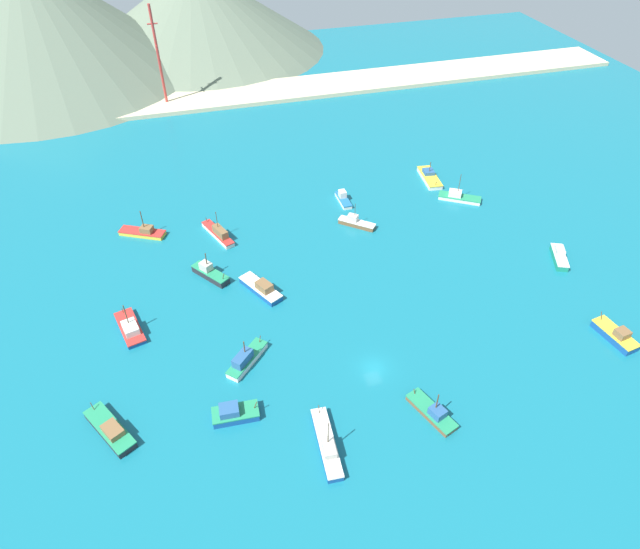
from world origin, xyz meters
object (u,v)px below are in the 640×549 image
Objects in this scene: fishing_boat_7 at (261,288)px; fishing_boat_14 at (433,412)px; fishing_boat_10 at (234,413)px; fishing_boat_12 at (210,273)px; fishing_boat_15 at (429,177)px; fishing_boat_8 at (559,256)px; fishing_boat_2 at (356,222)px; radio_tower at (158,56)px; fishing_boat_1 at (616,335)px; fishing_boat_5 at (143,232)px; fishing_boat_4 at (327,444)px; fishing_boat_9 at (459,197)px; fishing_boat_11 at (110,429)px; fishing_boat_6 at (130,328)px; fishing_boat_13 at (246,359)px; fishing_boat_0 at (219,233)px; fishing_boat_3 at (343,199)px.

fishing_boat_7 is 1.11× the size of fishing_boat_14.
fishing_boat_10 is at bearing 164.73° from fishing_boat_14.
fishing_boat_15 is at bearing 21.42° from fishing_boat_12.
fishing_boat_14 is at bearing -146.00° from fishing_boat_8.
fishing_boat_2 is at bearing 14.61° from fishing_boat_12.
fishing_boat_14 is 126.01m from radio_tower.
fishing_boat_7 is at bearing 173.38° from fishing_boat_8.
fishing_boat_2 is 1.05× the size of fishing_boat_10.
fishing_boat_1 is at bearing -26.97° from fishing_boat_7.
fishing_boat_5 is at bearing 168.27° from fishing_boat_2.
fishing_boat_12 is (-10.79, 40.66, 0.19)m from fishing_boat_4.
fishing_boat_9 reaches higher than fishing_boat_5.
fishing_boat_10 reaches higher than fishing_boat_8.
fishing_boat_9 reaches higher than fishing_boat_12.
fishing_boat_9 is at bearing 20.63° from fishing_boat_7.
fishing_boat_11 is (-26.15, -23.27, -0.11)m from fishing_boat_7.
fishing_boat_1 is 56.17m from fishing_boat_15.
radio_tower is at bearing 125.49° from fishing_boat_8.
fishing_boat_10 is at bearing -57.19° from fishing_boat_6.
fishing_boat_13 is at bearing 114.04° from fishing_boat_4.
fishing_boat_8 is at bearing -6.62° from fishing_boat_7.
fishing_boat_8 is at bearing -22.25° from fishing_boat_0.
fishing_boat_15 reaches higher than fishing_boat_3.
fishing_boat_3 is 46.24m from fishing_boat_8.
fishing_boat_4 is 1.30× the size of fishing_boat_14.
fishing_boat_2 is at bearing -7.80° from fishing_boat_0.
fishing_boat_15 is at bearing 44.21° from fishing_boat_10.
fishing_boat_2 is 44.11m from fishing_boat_5.
fishing_boat_4 reaches higher than fishing_boat_10.
fishing_boat_14 is at bearing -114.24° from fishing_boat_15.
fishing_boat_7 is at bearing -83.16° from radio_tower.
fishing_boat_7 is at bearing 70.43° from fishing_boat_13.
fishing_boat_14 is (-30.10, -51.26, 0.02)m from fishing_boat_9.
fishing_boat_5 is 1.41× the size of fishing_boat_10.
fishing_boat_5 is 31.23m from fishing_boat_7.
fishing_boat_14 is at bearing -94.91° from fishing_boat_3.
fishing_boat_8 is at bearing -2.16° from fishing_boat_6.
fishing_boat_1 is 35.85m from fishing_boat_14.
fishing_boat_3 is 0.76× the size of fishing_boat_14.
fishing_boat_2 is 0.26× the size of radio_tower.
fishing_boat_14 is (27.57, -7.53, -0.19)m from fishing_boat_10.
fishing_boat_7 is at bearing -148.54° from fishing_boat_15.
fishing_boat_2 is 0.72× the size of fishing_boat_15.
fishing_boat_10 is 0.69× the size of fishing_boat_15.
fishing_boat_7 is (19.96, -24.02, 0.21)m from fishing_boat_5.
fishing_boat_8 is at bearing -11.54° from fishing_boat_12.
fishing_boat_4 is (-51.60, -6.42, -0.11)m from fishing_boat_1.
fishing_boat_7 is 0.96× the size of fishing_boat_15.
fishing_boat_5 is 1.04× the size of fishing_boat_9.
fishing_boat_4 is 75.87m from fishing_boat_15.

